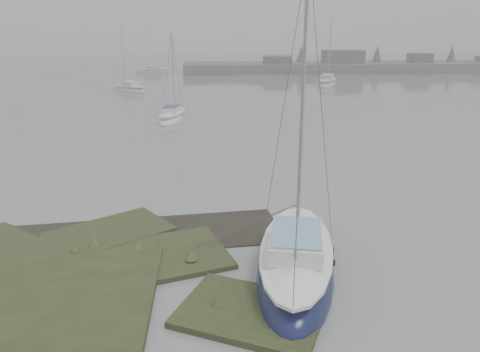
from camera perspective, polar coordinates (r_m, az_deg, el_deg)
ground at (r=41.13m, az=-3.23°, el=8.21°), size 160.00×160.00×0.00m
far_shoreline at (r=77.65m, az=17.14°, el=12.69°), size 60.00×8.00×4.15m
sailboat_main at (r=13.96m, az=6.81°, el=-10.66°), size 3.56×7.06×9.52m
sailboat_white at (r=36.33m, az=-8.22°, el=7.10°), size 2.68×5.23×7.05m
sailboat_far_a at (r=53.27m, az=-13.34°, el=10.24°), size 4.91×4.64×7.18m
sailboat_far_b at (r=58.10m, az=10.57°, el=11.07°), size 4.12×6.43×8.64m
sailboat_far_c at (r=72.78m, az=-10.59°, el=12.38°), size 5.36×2.10×7.41m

